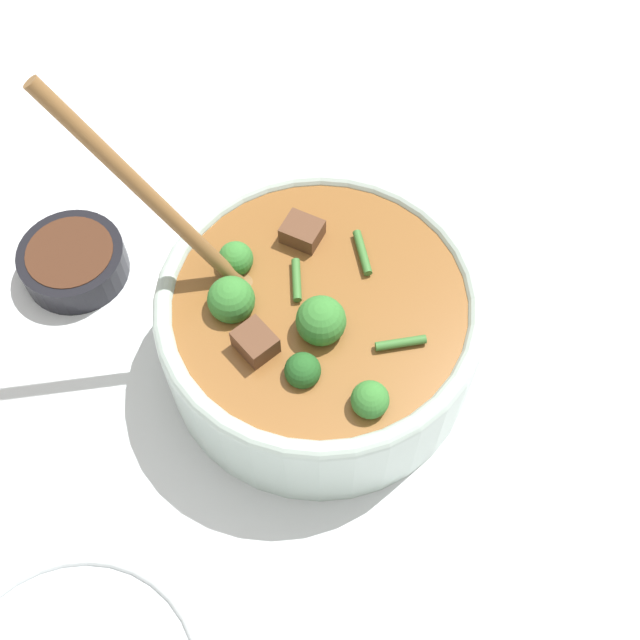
% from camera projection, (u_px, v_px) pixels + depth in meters
% --- Properties ---
extents(ground_plane, '(4.00, 4.00, 0.00)m').
position_uv_depth(ground_plane, '(320.00, 356.00, 0.72)').
color(ground_plane, silver).
extents(stew_bowl, '(0.33, 0.27, 0.28)m').
position_uv_depth(stew_bowl, '(319.00, 324.00, 0.67)').
color(stew_bowl, '#B2C6BC').
rests_on(stew_bowl, ground_plane).
extents(condiment_bowl, '(0.10, 0.10, 0.03)m').
position_uv_depth(condiment_bowl, '(73.00, 261.00, 0.75)').
color(condiment_bowl, black).
rests_on(condiment_bowl, ground_plane).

